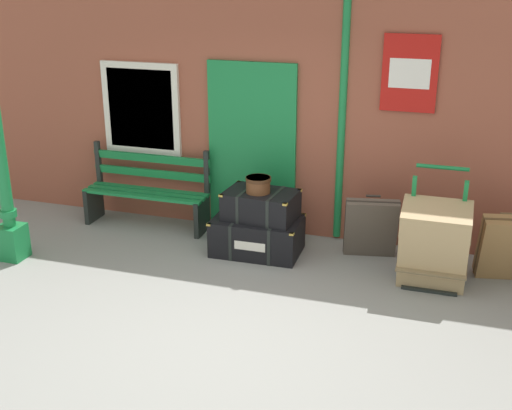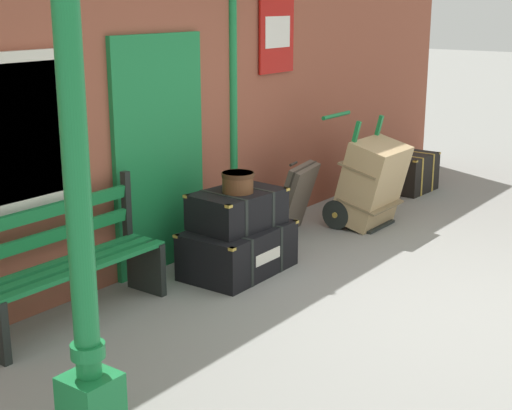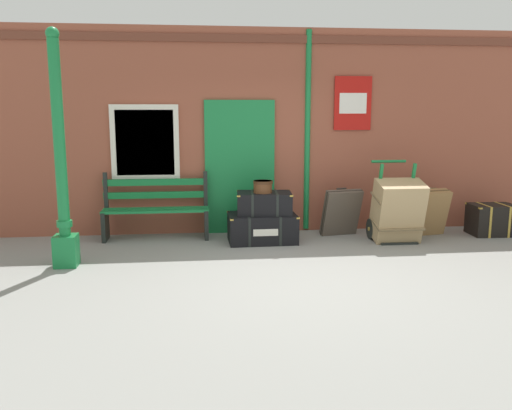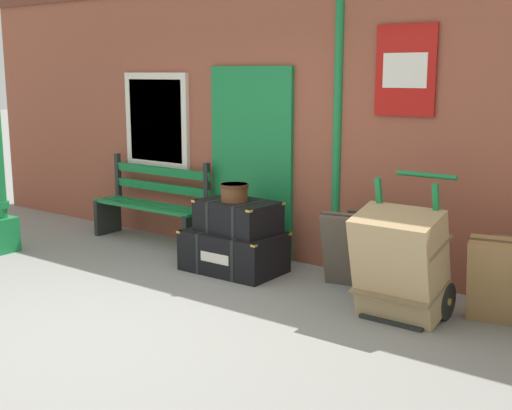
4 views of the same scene
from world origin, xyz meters
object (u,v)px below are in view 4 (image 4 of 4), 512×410
at_px(porters_trolley, 408,283).
at_px(round_hatbox, 234,191).
at_px(suitcase_tan, 501,281).
at_px(steamer_trunk_base, 234,251).
at_px(steamer_trunk_middle, 238,216).
at_px(suitcase_beige, 353,251).
at_px(platform_bench, 152,205).
at_px(large_brown_trunk, 400,264).

bearing_deg(porters_trolley, round_hatbox, 176.99).
distance_m(round_hatbox, porters_trolley, 2.06).
xyz_separation_m(round_hatbox, suitcase_tan, (2.67, 0.12, -0.47)).
bearing_deg(steamer_trunk_base, steamer_trunk_middle, 43.24).
height_order(steamer_trunk_base, suitcase_beige, suitcase_beige).
bearing_deg(platform_bench, suitcase_beige, -3.25).
bearing_deg(suitcase_beige, steamer_trunk_middle, -170.75).
xyz_separation_m(platform_bench, round_hatbox, (1.59, -0.39, 0.40)).
bearing_deg(platform_bench, suitcase_tan, -3.59).
bearing_deg(platform_bench, large_brown_trunk, -10.66).
bearing_deg(large_brown_trunk, steamer_trunk_middle, 171.03).
bearing_deg(steamer_trunk_middle, large_brown_trunk, -8.97).
relative_size(steamer_trunk_base, suitcase_beige, 1.35).
bearing_deg(large_brown_trunk, porters_trolley, 90.00).
height_order(porters_trolley, suitcase_beige, porters_trolley).
distance_m(suitcase_tan, suitcase_beige, 1.41).
relative_size(steamer_trunk_base, steamer_trunk_middle, 1.20).
xyz_separation_m(platform_bench, suitcase_beige, (2.86, -0.16, -0.07)).
distance_m(platform_bench, steamer_trunk_base, 1.65).
bearing_deg(suitcase_beige, round_hatbox, -169.74).
bearing_deg(steamer_trunk_base, suitcase_beige, 10.39).
height_order(round_hatbox, porters_trolley, porters_trolley).
xyz_separation_m(platform_bench, suitcase_tan, (4.27, -0.27, -0.07)).
height_order(platform_bench, suitcase_tan, platform_bench).
height_order(platform_bench, suitcase_beige, platform_bench).
xyz_separation_m(porters_trolley, suitcase_tan, (0.70, 0.23, 0.10)).
xyz_separation_m(porters_trolley, suitcase_beige, (-0.71, 0.33, 0.10)).
height_order(round_hatbox, suitcase_tan, round_hatbox).
xyz_separation_m(steamer_trunk_middle, porters_trolley, (1.95, -0.13, -0.31)).
relative_size(round_hatbox, suitcase_tan, 0.39).
distance_m(platform_bench, large_brown_trunk, 3.63).
bearing_deg(porters_trolley, large_brown_trunk, -90.00).
bearing_deg(steamer_trunk_middle, porters_trolley, -3.84).
relative_size(suitcase_tan, suitcase_beige, 0.99).
bearing_deg(steamer_trunk_middle, suitcase_tan, 2.08).
distance_m(platform_bench, porters_trolley, 3.60).
height_order(porters_trolley, suitcase_tan, porters_trolley).
height_order(steamer_trunk_base, suitcase_tan, suitcase_tan).
bearing_deg(suitcase_tan, porters_trolley, -162.03).
xyz_separation_m(steamer_trunk_middle, large_brown_trunk, (1.95, -0.31, -0.10)).
bearing_deg(suitcase_tan, steamer_trunk_middle, -177.92).
bearing_deg(large_brown_trunk, suitcase_tan, 29.98).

